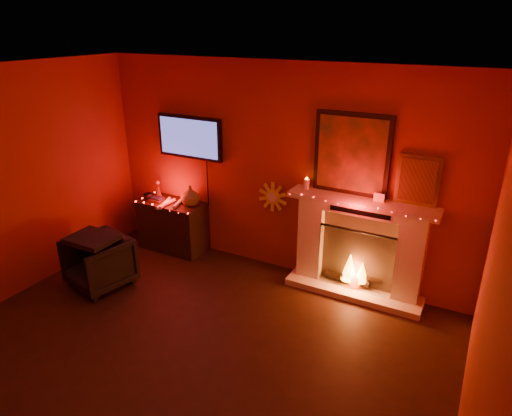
% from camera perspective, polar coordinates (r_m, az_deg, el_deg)
% --- Properties ---
extents(room, '(5.00, 5.00, 5.00)m').
position_cam_1_polar(room, '(3.85, -13.72, -5.53)').
color(room, black).
rests_on(room, ground).
extents(floor, '(5.00, 5.00, 0.00)m').
position_cam_1_polar(floor, '(4.62, -12.12, -20.52)').
color(floor, black).
rests_on(floor, ground).
extents(fireplace, '(1.72, 0.40, 2.18)m').
position_cam_1_polar(fireplace, '(5.56, 12.74, -3.65)').
color(fireplace, beige).
rests_on(fireplace, floor).
extents(tv, '(1.00, 0.07, 1.24)m').
position_cam_1_polar(tv, '(6.31, -8.29, 8.72)').
color(tv, black).
rests_on(tv, room).
extents(sunburst_clock, '(0.40, 0.03, 0.40)m').
position_cam_1_polar(sunburst_clock, '(5.90, 2.09, 1.40)').
color(sunburst_clock, yellow).
rests_on(sunburst_clock, room).
extents(console_table, '(0.95, 0.57, 1.00)m').
position_cam_1_polar(console_table, '(6.70, -10.25, -1.88)').
color(console_table, black).
rests_on(console_table, floor).
extents(armchair, '(0.83, 0.85, 0.64)m').
position_cam_1_polar(armchair, '(6.05, -19.05, -6.45)').
color(armchair, black).
rests_on(armchair, floor).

